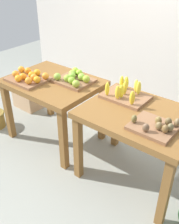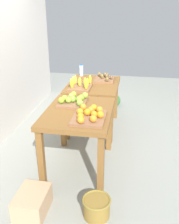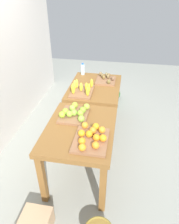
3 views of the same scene
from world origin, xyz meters
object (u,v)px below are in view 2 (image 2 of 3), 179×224
at_px(orange_bin, 89,115).
at_px(water_bottle, 81,70).
at_px(watermelon_pile, 112,103).
at_px(kiwi_bin, 104,79).
at_px(cardboard_produce_box, 33,202).
at_px(banana_crate, 80,85).
at_px(display_table_left, 79,119).
at_px(apple_bin, 73,100).
at_px(wicker_basket, 97,207).
at_px(display_table_right, 93,91).

xyz_separation_m(orange_bin, water_bottle, (1.76, 0.45, 0.05)).
bearing_deg(orange_bin, watermelon_pile, -1.92).
distance_m(kiwi_bin, water_bottle, 0.49).
height_order(orange_bin, kiwi_bin, orange_bin).
bearing_deg(cardboard_produce_box, banana_crate, -4.69).
height_order(watermelon_pile, cardboard_produce_box, watermelon_pile).
relative_size(kiwi_bin, watermelon_pile, 0.55).
distance_m(water_bottle, cardboard_produce_box, 2.55).
height_order(display_table_left, watermelon_pile, display_table_left).
distance_m(orange_bin, banana_crate, 1.11).
distance_m(display_table_left, apple_bin, 0.30).
bearing_deg(water_bottle, watermelon_pile, -49.75).
bearing_deg(watermelon_pile, kiwi_bin, 172.50).
distance_m(banana_crate, wicker_basket, 1.90).
height_order(display_table_left, water_bottle, water_bottle).
distance_m(orange_bin, apple_bin, 0.51).
height_order(wicker_basket, cardboard_produce_box, cardboard_produce_box).
distance_m(watermelon_pile, wicker_basket, 2.82).
height_order(watermelon_pile, wicker_basket, watermelon_pile).
height_order(display_table_left, apple_bin, apple_bin).
height_order(apple_bin, water_bottle, water_bottle).
relative_size(kiwi_bin, cardboard_produce_box, 0.91).
xyz_separation_m(display_table_right, cardboard_produce_box, (-2.00, 0.30, -0.55)).
distance_m(display_table_left, water_bottle, 1.59).
xyz_separation_m(watermelon_pile, cardboard_produce_box, (-2.88, 0.54, -0.00)).
height_order(display_table_right, water_bottle, water_bottle).
distance_m(display_table_left, banana_crate, 0.89).
bearing_deg(cardboard_produce_box, wicker_basket, -84.76).
bearing_deg(display_table_right, orange_bin, -172.80).
height_order(display_table_left, kiwi_bin, kiwi_bin).
relative_size(water_bottle, wicker_basket, 0.71).
height_order(kiwi_bin, cardboard_produce_box, kiwi_bin).
xyz_separation_m(display_table_left, cardboard_produce_box, (-0.88, 0.30, -0.55)).
bearing_deg(banana_crate, wicker_basket, -163.21).
xyz_separation_m(display_table_left, orange_bin, (-0.20, -0.17, 0.16)).
bearing_deg(wicker_basket, apple_bin, 24.06).
distance_m(apple_bin, kiwi_bin, 1.15).
distance_m(watermelon_pile, cardboard_produce_box, 2.93).
height_order(display_table_right, banana_crate, banana_crate).
xyz_separation_m(apple_bin, banana_crate, (0.64, 0.04, 0.00)).
xyz_separation_m(display_table_left, display_table_right, (1.12, 0.00, 0.00)).
bearing_deg(kiwi_bin, wicker_basket, -174.81).
xyz_separation_m(orange_bin, watermelon_pile, (2.20, -0.07, -0.71)).
height_order(banana_crate, kiwi_bin, banana_crate).
relative_size(display_table_left, apple_bin, 2.54).
distance_m(display_table_right, wicker_basket, 2.05).
height_order(display_table_right, cardboard_produce_box, display_table_right).
xyz_separation_m(water_bottle, wicker_basket, (-2.37, -0.64, -0.77)).
distance_m(display_table_left, cardboard_produce_box, 1.08).
distance_m(banana_crate, water_bottle, 0.71).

